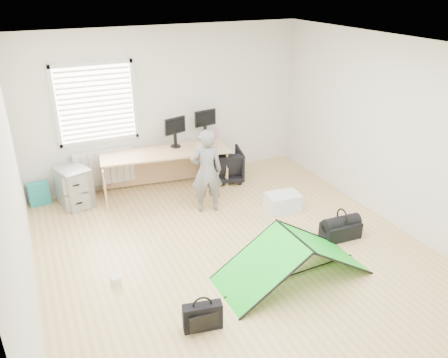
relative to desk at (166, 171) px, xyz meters
name	(u,v)px	position (x,y,z in m)	size (l,w,h in m)	color
ground	(236,254)	(0.24, -2.24, -0.36)	(5.50, 5.50, 0.00)	tan
back_wall	(167,106)	(0.24, 0.51, 0.99)	(5.00, 0.02, 2.70)	silver
window	(96,104)	(-0.96, 0.47, 1.19)	(1.20, 0.06, 1.20)	silver
radiator	(104,167)	(-0.96, 0.43, 0.09)	(1.00, 0.12, 0.60)	silver
desk	(166,171)	(0.00, 0.00, 0.00)	(2.14, 0.68, 0.73)	tan
filing_cabinet	(74,187)	(-1.51, 0.12, -0.04)	(0.42, 0.56, 0.65)	gray
monitor_left	(175,136)	(0.24, 0.13, 0.56)	(0.41, 0.09, 0.39)	black
monitor_right	(205,128)	(0.86, 0.30, 0.56)	(0.41, 0.09, 0.40)	black
keyboard	(205,143)	(0.76, 0.05, 0.37)	(0.39, 0.13, 0.02)	beige
thermos	(217,134)	(1.04, 0.17, 0.48)	(0.06, 0.06, 0.22)	#C06C8A
office_chair	(224,165)	(1.08, -0.03, -0.07)	(0.64, 0.65, 0.60)	black
person	(207,171)	(0.36, -0.94, 0.31)	(0.49, 0.32, 1.35)	slate
kite	(294,256)	(0.66, -2.96, -0.07)	(1.91, 0.84, 0.59)	#13CA21
storage_crate	(283,202)	(1.45, -1.47, -0.22)	(0.52, 0.36, 0.29)	silver
tote_bag	(39,194)	(-2.05, 0.39, -0.17)	(0.32, 0.14, 0.39)	teal
laptop_bag	(203,317)	(-0.70, -3.32, -0.21)	(0.42, 0.13, 0.31)	black
white_box	(116,280)	(-1.37, -2.19, -0.31)	(0.11, 0.11, 0.11)	silver
duffel_bag	(340,230)	(1.77, -2.50, -0.24)	(0.55, 0.28, 0.24)	black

